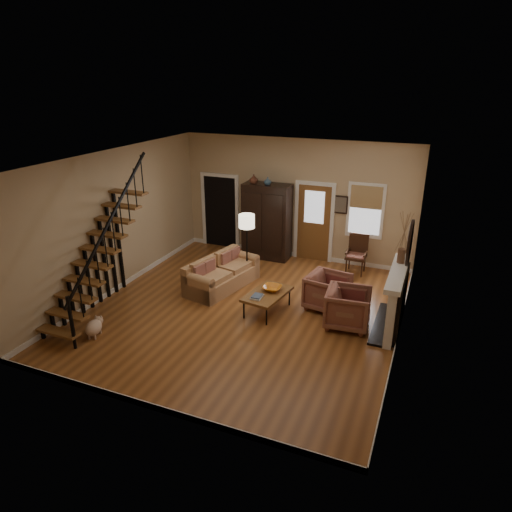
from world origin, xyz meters
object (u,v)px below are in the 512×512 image
at_px(armoire, 267,221).
at_px(coffee_table, 267,302).
at_px(side_chair, 356,255).
at_px(armchair_left, 348,308).
at_px(armchair_right, 328,292).
at_px(sofa, 222,273).
at_px(floor_lamp, 247,248).

bearing_deg(armoire, coffee_table, -68.72).
bearing_deg(armoire, side_chair, -4.48).
xyz_separation_m(armoire, armchair_left, (2.91, -2.96, -0.64)).
bearing_deg(armoire, armchair_right, -45.23).
relative_size(armchair_left, armchair_right, 1.02).
distance_m(armoire, armchair_right, 3.39).
bearing_deg(coffee_table, side_chair, 64.04).
height_order(sofa, floor_lamp, floor_lamp).
xyz_separation_m(coffee_table, floor_lamp, (-1.08, 1.39, 0.62)).
relative_size(armchair_right, side_chair, 0.86).
bearing_deg(armchair_right, armchair_left, -126.94).
relative_size(floor_lamp, side_chair, 1.67).
xyz_separation_m(coffee_table, armchair_left, (1.74, 0.06, 0.18)).
height_order(armoire, armchair_right, armoire).
xyz_separation_m(sofa, armchair_left, (3.19, -0.68, 0.04)).
distance_m(armchair_left, armchair_right, 0.82).
relative_size(armoire, side_chair, 2.06).
height_order(armoire, floor_lamp, armoire).
relative_size(armoire, armchair_right, 2.40).
bearing_deg(armchair_left, armoire, 39.56).
bearing_deg(armchair_right, armoire, 54.18).
xyz_separation_m(armoire, side_chair, (2.55, -0.20, -0.54)).
height_order(armchair_left, floor_lamp, floor_lamp).
bearing_deg(side_chair, sofa, -143.72).
bearing_deg(side_chair, armchair_right, -95.42).
relative_size(armchair_left, floor_lamp, 0.52).
xyz_separation_m(sofa, coffee_table, (1.45, -0.75, -0.14)).
relative_size(armchair_right, floor_lamp, 0.51).
bearing_deg(armoire, armchair_left, -45.45).
distance_m(armchair_left, side_chair, 2.79).
bearing_deg(coffee_table, armoire, 111.28).
distance_m(sofa, side_chair, 3.51).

